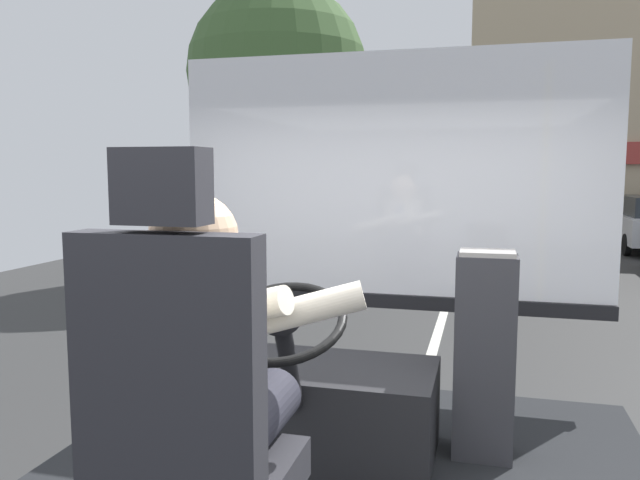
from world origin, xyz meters
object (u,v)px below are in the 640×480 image
at_px(driver_seat, 189,442).
at_px(fare_box, 484,355).
at_px(steering_console, 312,404).
at_px(bus_driver, 206,364).

height_order(driver_seat, fare_box, driver_seat).
xyz_separation_m(driver_seat, steering_console, (0.00, 1.20, -0.35)).
relative_size(driver_seat, fare_box, 1.43).
bearing_deg(driver_seat, fare_box, 61.23).
xyz_separation_m(bus_driver, fare_box, (0.75, 1.25, -0.28)).
distance_m(driver_seat, bus_driver, 0.21).
bearing_deg(steering_console, fare_box, 12.08).
bearing_deg(bus_driver, fare_box, 59.03).
bearing_deg(driver_seat, steering_console, 90.00).
relative_size(steering_console, fare_box, 1.18).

